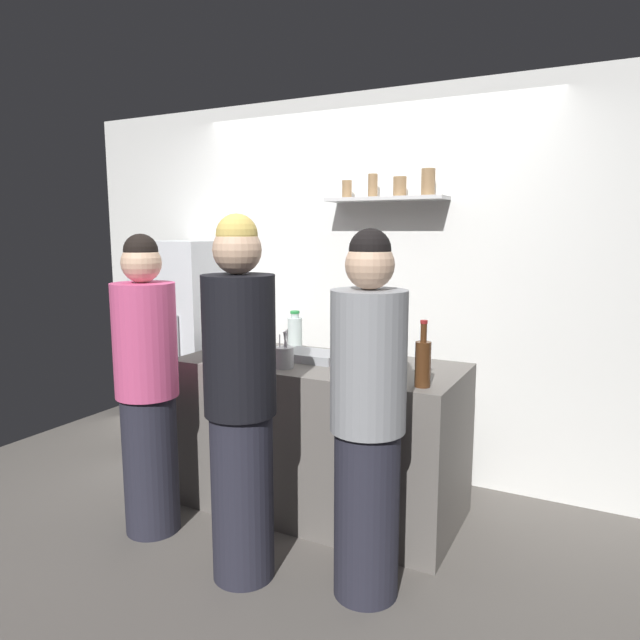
% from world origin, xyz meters
% --- Properties ---
extents(ground_plane, '(5.28, 5.28, 0.00)m').
position_xyz_m(ground_plane, '(0.00, 0.00, 0.00)').
color(ground_plane, '#59544F').
extents(back_wall_assembly, '(4.80, 0.32, 2.60)m').
position_xyz_m(back_wall_assembly, '(0.00, 1.25, 1.30)').
color(back_wall_assembly, white).
rests_on(back_wall_assembly, ground).
extents(refrigerator, '(0.59, 0.68, 1.61)m').
position_xyz_m(refrigerator, '(-1.24, 0.85, 0.80)').
color(refrigerator, silver).
rests_on(refrigerator, ground).
extents(counter, '(1.67, 0.76, 0.91)m').
position_xyz_m(counter, '(0.05, 0.47, 0.46)').
color(counter, '#66605B').
rests_on(counter, ground).
extents(baking_pan, '(0.34, 0.24, 0.05)m').
position_xyz_m(baking_pan, '(-0.02, 0.49, 0.94)').
color(baking_pan, gray).
rests_on(baking_pan, counter).
extents(utensil_holder, '(0.11, 0.11, 0.22)m').
position_xyz_m(utensil_holder, '(-0.07, 0.24, 0.97)').
color(utensil_holder, '#B2B2B7').
rests_on(utensil_holder, counter).
extents(wine_bottle_green_glass, '(0.06, 0.06, 0.33)m').
position_xyz_m(wine_bottle_green_glass, '(0.56, 0.31, 1.04)').
color(wine_bottle_green_glass, '#19471E').
rests_on(wine_bottle_green_glass, counter).
extents(wine_bottle_pale_glass, '(0.08, 0.08, 0.28)m').
position_xyz_m(wine_bottle_pale_glass, '(-0.58, 0.26, 1.02)').
color(wine_bottle_pale_glass, '#B2BFB2').
rests_on(wine_bottle_pale_glass, counter).
extents(wine_bottle_amber_glass, '(0.08, 0.08, 0.33)m').
position_xyz_m(wine_bottle_amber_glass, '(0.75, 0.21, 1.04)').
color(wine_bottle_amber_glass, '#472814').
rests_on(wine_bottle_amber_glass, counter).
extents(water_bottle_plastic, '(0.10, 0.10, 0.25)m').
position_xyz_m(water_bottle_plastic, '(-0.28, 0.75, 1.02)').
color(water_bottle_plastic, silver).
rests_on(water_bottle_plastic, counter).
extents(person_grey_hoodie, '(0.34, 0.34, 1.69)m').
position_xyz_m(person_grey_hoodie, '(0.62, -0.18, 0.84)').
color(person_grey_hoodie, '#262633').
rests_on(person_grey_hoodie, ground).
extents(person_blonde, '(0.34, 0.34, 1.76)m').
position_xyz_m(person_blonde, '(0.04, -0.33, 0.88)').
color(person_blonde, '#262633').
rests_on(person_blonde, ground).
extents(person_pink_top, '(0.34, 0.34, 1.67)m').
position_xyz_m(person_pink_top, '(-0.68, -0.20, 0.82)').
color(person_pink_top, '#262633').
rests_on(person_pink_top, ground).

